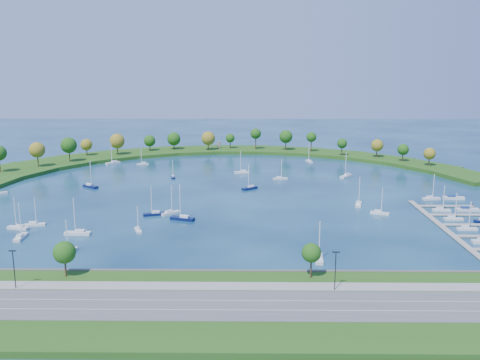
{
  "coord_description": "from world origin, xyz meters",
  "views": [
    {
      "loc": [
        7.79,
        -238.02,
        55.98
      ],
      "look_at": [
        5.0,
        5.0,
        4.0
      ],
      "focal_mm": 39.44,
      "sensor_mm": 36.0,
      "label": 1
    }
  ],
  "objects_px": {
    "harbor_tower": "(219,145)",
    "moored_boat_21": "(183,218)",
    "docked_boat_6": "(453,218)",
    "docked_boat_4": "(467,228)",
    "moored_boat_13": "(90,186)",
    "docked_boat_8": "(441,209)",
    "dock_system": "(467,230)",
    "moored_boat_2": "(21,236)",
    "moored_boat_9": "(69,250)",
    "moored_boat_18": "(171,212)",
    "moored_boat_14": "(78,232)",
    "moored_boat_8": "(154,213)",
    "moored_boat_10": "(242,172)",
    "moored_boat_20": "(359,203)",
    "docked_boat_10": "(431,198)",
    "moored_boat_17": "(138,229)",
    "moored_boat_7": "(35,224)",
    "moored_boat_1": "(113,162)",
    "moored_boat_0": "(18,227)",
    "moored_boat_16": "(250,187)",
    "moored_boat_5": "(309,161)",
    "moored_boat_4": "(346,175)",
    "moored_boat_6": "(280,178)",
    "moored_boat_3": "(380,212)",
    "moored_boat_11": "(143,163)",
    "moored_boat_12": "(173,176)",
    "docked_boat_11": "(453,198)",
    "docked_boat_9": "(467,209)"
  },
  "relations": [
    {
      "from": "harbor_tower",
      "to": "moored_boat_21",
      "type": "distance_m",
      "value": 166.36
    },
    {
      "from": "docked_boat_6",
      "to": "moored_boat_21",
      "type": "bearing_deg",
      "value": -178.68
    },
    {
      "from": "moored_boat_21",
      "to": "docked_boat_4",
      "type": "height_order",
      "value": "moored_boat_21"
    },
    {
      "from": "moored_boat_13",
      "to": "docked_boat_8",
      "type": "relative_size",
      "value": 1.24
    },
    {
      "from": "dock_system",
      "to": "moored_boat_2",
      "type": "xyz_separation_m",
      "value": [
        -152.74,
        -9.86,
        0.56
      ]
    },
    {
      "from": "moored_boat_9",
      "to": "docked_boat_8",
      "type": "xyz_separation_m",
      "value": [
        132.12,
        49.77,
        -0.01
      ]
    },
    {
      "from": "moored_boat_2",
      "to": "docked_boat_6",
      "type": "xyz_separation_m",
      "value": [
        152.98,
        23.51,
        -0.05
      ]
    },
    {
      "from": "moored_boat_18",
      "to": "moored_boat_14",
      "type": "bearing_deg",
      "value": -178.45
    },
    {
      "from": "dock_system",
      "to": "docked_boat_4",
      "type": "relative_size",
      "value": 7.89
    },
    {
      "from": "moored_boat_8",
      "to": "moored_boat_10",
      "type": "relative_size",
      "value": 0.99
    },
    {
      "from": "moored_boat_10",
      "to": "docked_boat_4",
      "type": "relative_size",
      "value": 1.15
    },
    {
      "from": "moored_boat_10",
      "to": "moored_boat_20",
      "type": "distance_m",
      "value": 83.4
    },
    {
      "from": "moored_boat_8",
      "to": "docked_boat_10",
      "type": "bearing_deg",
      "value": 175.6
    },
    {
      "from": "moored_boat_17",
      "to": "docked_boat_10",
      "type": "bearing_deg",
      "value": 90.64
    },
    {
      "from": "moored_boat_7",
      "to": "moored_boat_9",
      "type": "height_order",
      "value": "moored_boat_9"
    },
    {
      "from": "moored_boat_1",
      "to": "moored_boat_0",
      "type": "bearing_deg",
      "value": 43.33
    },
    {
      "from": "moored_boat_2",
      "to": "moored_boat_13",
      "type": "height_order",
      "value": "moored_boat_13"
    },
    {
      "from": "moored_boat_16",
      "to": "docked_boat_6",
      "type": "distance_m",
      "value": 91.1
    },
    {
      "from": "moored_boat_1",
      "to": "moored_boat_13",
      "type": "distance_m",
      "value": 63.14
    },
    {
      "from": "moored_boat_5",
      "to": "moored_boat_4",
      "type": "bearing_deg",
      "value": -174.07
    },
    {
      "from": "moored_boat_20",
      "to": "docked_boat_6",
      "type": "height_order",
      "value": "moored_boat_20"
    },
    {
      "from": "moored_boat_2",
      "to": "moored_boat_16",
      "type": "relative_size",
      "value": 1.01
    },
    {
      "from": "moored_boat_2",
      "to": "moored_boat_6",
      "type": "xyz_separation_m",
      "value": [
        92.74,
        96.08,
        -0.04
      ]
    },
    {
      "from": "dock_system",
      "to": "moored_boat_8",
      "type": "xyz_separation_m",
      "value": [
        -113.11,
        18.8,
        0.55
      ]
    },
    {
      "from": "moored_boat_5",
      "to": "moored_boat_10",
      "type": "relative_size",
      "value": 0.95
    },
    {
      "from": "moored_boat_3",
      "to": "moored_boat_7",
      "type": "bearing_deg",
      "value": -152.64
    },
    {
      "from": "moored_boat_5",
      "to": "moored_boat_8",
      "type": "xyz_separation_m",
      "value": [
        -73.76,
        -117.81,
        0.01
      ]
    },
    {
      "from": "docked_boat_4",
      "to": "moored_boat_20",
      "type": "bearing_deg",
      "value": 134.06
    },
    {
      "from": "harbor_tower",
      "to": "moored_boat_3",
      "type": "relative_size",
      "value": 0.43
    },
    {
      "from": "moored_boat_1",
      "to": "moored_boat_3",
      "type": "height_order",
      "value": "moored_boat_1"
    },
    {
      "from": "moored_boat_2",
      "to": "moored_boat_5",
      "type": "relative_size",
      "value": 1.07
    },
    {
      "from": "moored_boat_11",
      "to": "moored_boat_21",
      "type": "bearing_deg",
      "value": 88.29
    },
    {
      "from": "moored_boat_12",
      "to": "docked_boat_10",
      "type": "height_order",
      "value": "docked_boat_10"
    },
    {
      "from": "moored_boat_8",
      "to": "docked_boat_10",
      "type": "height_order",
      "value": "moored_boat_8"
    },
    {
      "from": "moored_boat_10",
      "to": "moored_boat_14",
      "type": "bearing_deg",
      "value": 53.93
    },
    {
      "from": "moored_boat_6",
      "to": "moored_boat_9",
      "type": "relative_size",
      "value": 0.98
    },
    {
      "from": "docked_boat_4",
      "to": "moored_boat_9",
      "type": "bearing_deg",
      "value": -167.89
    },
    {
      "from": "moored_boat_6",
      "to": "docked_boat_4",
      "type": "relative_size",
      "value": 1.02
    },
    {
      "from": "moored_boat_17",
      "to": "docked_boat_11",
      "type": "distance_m",
      "value": 136.22
    },
    {
      "from": "moored_boat_5",
      "to": "docked_boat_10",
      "type": "height_order",
      "value": "moored_boat_5"
    },
    {
      "from": "moored_boat_3",
      "to": "moored_boat_13",
      "type": "height_order",
      "value": "moored_boat_13"
    },
    {
      "from": "moored_boat_7",
      "to": "moored_boat_17",
      "type": "height_order",
      "value": "moored_boat_7"
    },
    {
      "from": "moored_boat_7",
      "to": "docked_boat_9",
      "type": "relative_size",
      "value": 1.19
    },
    {
      "from": "moored_boat_16",
      "to": "moored_boat_21",
      "type": "xyz_separation_m",
      "value": [
        -25.54,
        -51.45,
        0.05
      ]
    },
    {
      "from": "moored_boat_2",
      "to": "docked_boat_8",
      "type": "relative_size",
      "value": 1.17
    },
    {
      "from": "docked_boat_11",
      "to": "docked_boat_8",
      "type": "bearing_deg",
      "value": -116.37
    },
    {
      "from": "moored_boat_1",
      "to": "moored_boat_3",
      "type": "distance_m",
      "value": 169.93
    },
    {
      "from": "moored_boat_16",
      "to": "docked_boat_4",
      "type": "xyz_separation_m",
      "value": [
        75.92,
        -62.76,
        -0.04
      ]
    },
    {
      "from": "harbor_tower",
      "to": "moored_boat_14",
      "type": "relative_size",
      "value": 0.35
    },
    {
      "from": "moored_boat_4",
      "to": "docked_boat_4",
      "type": "distance_m",
      "value": 94.61
    }
  ]
}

